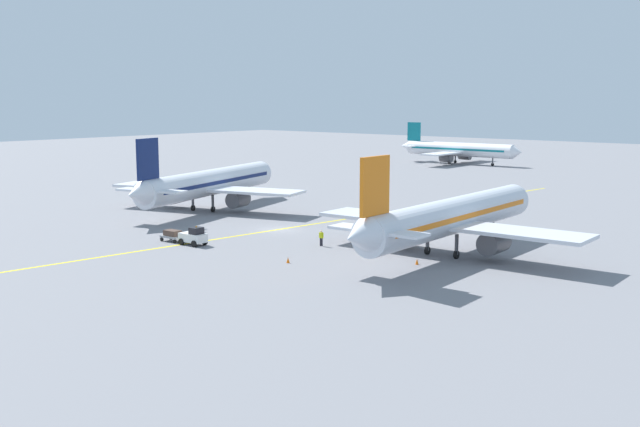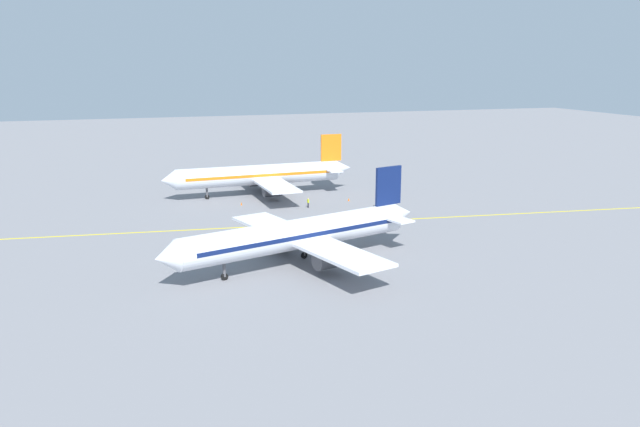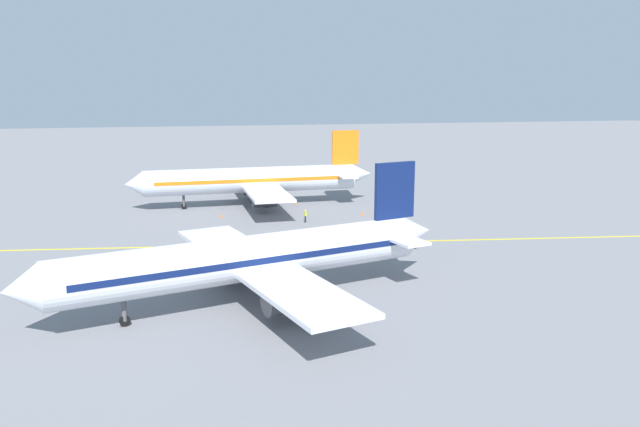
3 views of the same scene
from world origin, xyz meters
The scene contains 10 objects.
ground_plane centered at (0.00, 0.00, 0.00)m, with size 400.00×400.00×0.00m, color slate.
apron_yellow_centreline centered at (0.00, 0.00, 0.00)m, with size 0.40×120.00×0.01m, color yellow.
airplane_at_gate centered at (-18.17, 5.24, 3.71)m, with size 28.31×34.84×10.60m.
airplane_adjacent_stand centered at (22.69, 0.91, 3.71)m, with size 28.21×35.51×10.60m.
baggage_tug_white centered at (-0.32, -12.60, 0.90)m, with size 3.07×1.88×2.11m.
baggage_cart_trailing centered at (-3.62, -12.77, 0.76)m, with size 2.67×1.53×1.24m.
ground_crew_worker centered at (10.30, -4.23, 0.91)m, with size 0.58×0.23×1.68m.
traffic_cone_near_nose centered at (15.59, 6.04, 0.28)m, with size 0.32×0.32×0.55m, color orange.
traffic_cone_mid_apron centered at (22.86, -5.20, 0.28)m, with size 0.32×0.32×0.55m, color orange.
traffic_cone_by_wingtip centered at (13.20, -12.51, 0.28)m, with size 0.32×0.32×0.55m, color orange.
Camera 2 is at (-86.88, 24.68, 23.52)m, focal length 35.00 mm.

